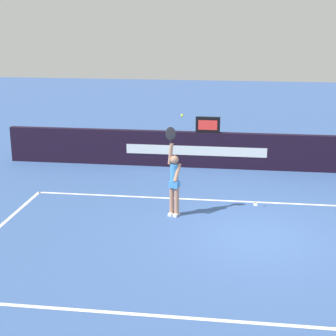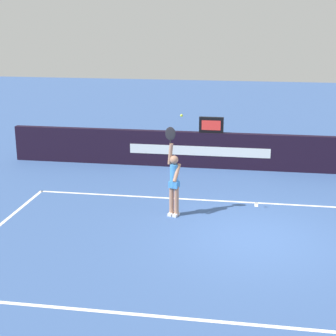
% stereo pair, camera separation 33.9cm
% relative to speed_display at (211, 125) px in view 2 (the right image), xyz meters
% --- Properties ---
extents(ground_plane, '(60.00, 60.00, 0.00)m').
position_rel_speed_display_xyz_m(ground_plane, '(1.52, -5.60, -1.46)').
color(ground_plane, '#375691').
extents(court_lines, '(12.41, 6.04, 0.00)m').
position_rel_speed_display_xyz_m(court_lines, '(1.52, -6.19, -1.45)').
color(court_lines, white).
rests_on(court_lines, ground).
extents(back_wall, '(16.66, 0.24, 1.20)m').
position_rel_speed_display_xyz_m(back_wall, '(1.52, 0.00, -0.86)').
color(back_wall, black).
rests_on(back_wall, ground).
extents(speed_display, '(0.79, 0.15, 0.51)m').
position_rel_speed_display_xyz_m(speed_display, '(0.00, 0.00, 0.00)').
color(speed_display, black).
rests_on(speed_display, back_wall).
extents(tennis_player, '(0.44, 0.40, 2.31)m').
position_rel_speed_display_xyz_m(tennis_player, '(-0.56, -4.51, -0.51)').
color(tennis_player, '#A4755C').
rests_on(tennis_player, ground).
extents(tennis_ball, '(0.07, 0.07, 0.07)m').
position_rel_speed_display_xyz_m(tennis_ball, '(-0.34, -4.75, 1.17)').
color(tennis_ball, '#C9E534').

